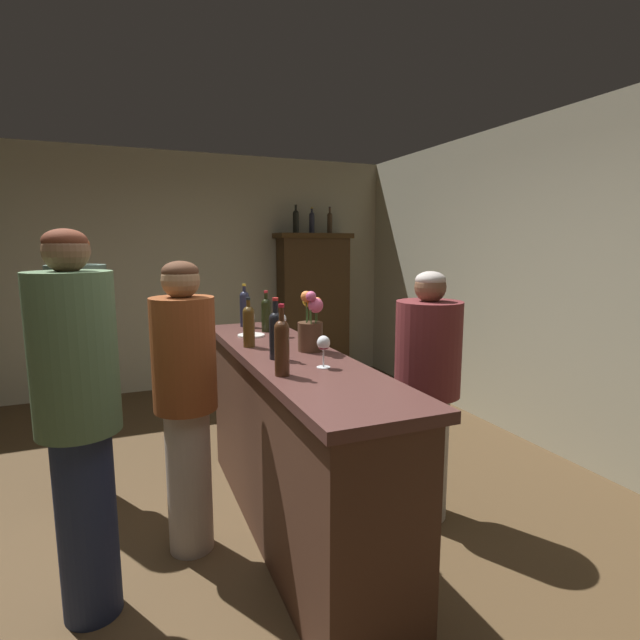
{
  "coord_description": "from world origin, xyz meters",
  "views": [
    {
      "loc": [
        -0.49,
        -2.39,
        1.69
      ],
      "look_at": [
        0.8,
        0.75,
        1.16
      ],
      "focal_mm": 27.22,
      "sensor_mm": 36.0,
      "label": 1
    }
  ],
  "objects_px": {
    "wine_bottle_syrah": "(249,324)",
    "display_bottle_midleft": "(312,221)",
    "cheese_plate": "(251,335)",
    "display_cabinet": "(313,304)",
    "display_bottle_left": "(296,220)",
    "wine_glass_mid": "(282,320)",
    "wine_bottle_malbec": "(282,345)",
    "wine_glass_front": "(323,345)",
    "patron_by_cabinet": "(186,395)",
    "wine_bottle_chardonnay": "(276,332)",
    "patron_near_entrance": "(82,359)",
    "wine_bottle_rose": "(266,313)",
    "patron_redhead": "(79,413)",
    "bartender": "(427,388)",
    "bar_counter": "(292,443)",
    "wine_bottle_riesling": "(245,307)",
    "flower_arrangement": "(311,324)",
    "display_bottle_center": "(330,222)"
  },
  "relations": [
    {
      "from": "patron_by_cabinet",
      "to": "display_bottle_midleft",
      "type": "bearing_deg",
      "value": 81.32
    },
    {
      "from": "wine_bottle_chardonnay",
      "to": "cheese_plate",
      "type": "bearing_deg",
      "value": 86.72
    },
    {
      "from": "wine_bottle_riesling",
      "to": "display_bottle_left",
      "type": "relative_size",
      "value": 0.96
    },
    {
      "from": "wine_glass_front",
      "to": "wine_glass_mid",
      "type": "xyz_separation_m",
      "value": [
        0.06,
        0.87,
        -0.01
      ]
    },
    {
      "from": "wine_bottle_chardonnay",
      "to": "wine_bottle_syrah",
      "type": "bearing_deg",
      "value": 98.73
    },
    {
      "from": "cheese_plate",
      "to": "wine_glass_mid",
      "type": "bearing_deg",
      "value": -26.11
    },
    {
      "from": "wine_bottle_malbec",
      "to": "display_bottle_left",
      "type": "distance_m",
      "value": 3.8
    },
    {
      "from": "wine_bottle_malbec",
      "to": "wine_bottle_rose",
      "type": "height_order",
      "value": "wine_bottle_malbec"
    },
    {
      "from": "patron_by_cabinet",
      "to": "flower_arrangement",
      "type": "bearing_deg",
      "value": 21.21
    },
    {
      "from": "wine_bottle_syrah",
      "to": "display_bottle_midleft",
      "type": "distance_m",
      "value": 3.26
    },
    {
      "from": "bartender",
      "to": "wine_bottle_chardonnay",
      "type": "bearing_deg",
      "value": 9.42
    },
    {
      "from": "display_bottle_center",
      "to": "patron_near_entrance",
      "type": "bearing_deg",
      "value": -140.43
    },
    {
      "from": "wine_bottle_malbec",
      "to": "display_bottle_left",
      "type": "relative_size",
      "value": 1.01
    },
    {
      "from": "wine_bottle_chardonnay",
      "to": "wine_glass_mid",
      "type": "xyz_separation_m",
      "value": [
        0.23,
        0.6,
        -0.04
      ]
    },
    {
      "from": "wine_bottle_rose",
      "to": "bartender",
      "type": "relative_size",
      "value": 0.19
    },
    {
      "from": "display_cabinet",
      "to": "display_bottle_center",
      "type": "height_order",
      "value": "display_bottle_center"
    },
    {
      "from": "wine_bottle_rose",
      "to": "patron_redhead",
      "type": "height_order",
      "value": "patron_redhead"
    },
    {
      "from": "wine_glass_front",
      "to": "display_bottle_midleft",
      "type": "height_order",
      "value": "display_bottle_midleft"
    },
    {
      "from": "bar_counter",
      "to": "wine_bottle_chardonnay",
      "type": "distance_m",
      "value": 0.7
    },
    {
      "from": "wine_bottle_malbec",
      "to": "patron_by_cabinet",
      "type": "xyz_separation_m",
      "value": [
        -0.39,
        0.48,
        -0.34
      ]
    },
    {
      "from": "display_cabinet",
      "to": "flower_arrangement",
      "type": "relative_size",
      "value": 5.18
    },
    {
      "from": "display_bottle_left",
      "to": "patron_near_entrance",
      "type": "xyz_separation_m",
      "value": [
        -2.24,
        -2.22,
        -1.01
      ]
    },
    {
      "from": "display_cabinet",
      "to": "wine_glass_mid",
      "type": "xyz_separation_m",
      "value": [
        -1.24,
        -2.55,
        0.24
      ]
    },
    {
      "from": "wine_bottle_malbec",
      "to": "wine_bottle_riesling",
      "type": "relative_size",
      "value": 1.06
    },
    {
      "from": "display_cabinet",
      "to": "wine_bottle_riesling",
      "type": "xyz_separation_m",
      "value": [
        -1.37,
        -2.06,
        0.28
      ]
    },
    {
      "from": "wine_bottle_chardonnay",
      "to": "wine_bottle_riesling",
      "type": "xyz_separation_m",
      "value": [
        0.1,
        1.09,
        0.0
      ]
    },
    {
      "from": "wine_bottle_syrah",
      "to": "patron_redhead",
      "type": "bearing_deg",
      "value": -148.95
    },
    {
      "from": "wine_bottle_syrah",
      "to": "wine_bottle_riesling",
      "type": "height_order",
      "value": "wine_bottle_riesling"
    },
    {
      "from": "bar_counter",
      "to": "wine_bottle_malbec",
      "type": "height_order",
      "value": "wine_bottle_malbec"
    },
    {
      "from": "wine_glass_mid",
      "to": "patron_near_entrance",
      "type": "bearing_deg",
      "value": 164.81
    },
    {
      "from": "wine_bottle_malbec",
      "to": "patron_near_entrance",
      "type": "distance_m",
      "value": 1.59
    },
    {
      "from": "wine_bottle_chardonnay",
      "to": "patron_by_cabinet",
      "type": "bearing_deg",
      "value": 162.36
    },
    {
      "from": "bar_counter",
      "to": "display_bottle_midleft",
      "type": "xyz_separation_m",
      "value": [
        1.33,
        3.06,
        1.42
      ]
    },
    {
      "from": "wine_bottle_malbec",
      "to": "display_bottle_left",
      "type": "bearing_deg",
      "value": 69.34
    },
    {
      "from": "wine_bottle_chardonnay",
      "to": "display_bottle_left",
      "type": "relative_size",
      "value": 0.99
    },
    {
      "from": "wine_bottle_malbec",
      "to": "bartender",
      "type": "height_order",
      "value": "bartender"
    },
    {
      "from": "wine_glass_front",
      "to": "bartender",
      "type": "bearing_deg",
      "value": 15.14
    },
    {
      "from": "bar_counter",
      "to": "patron_redhead",
      "type": "xyz_separation_m",
      "value": [
        -1.07,
        -0.27,
        0.42
      ]
    },
    {
      "from": "wine_bottle_malbec",
      "to": "patron_redhead",
      "type": "xyz_separation_m",
      "value": [
        -0.88,
        0.15,
        -0.26
      ]
    },
    {
      "from": "wine_glass_front",
      "to": "patron_near_entrance",
      "type": "distance_m",
      "value": 1.69
    },
    {
      "from": "wine_bottle_syrah",
      "to": "display_bottle_left",
      "type": "bearing_deg",
      "value": 65.08
    },
    {
      "from": "wine_glass_front",
      "to": "display_cabinet",
      "type": "bearing_deg",
      "value": 69.18
    },
    {
      "from": "wine_glass_front",
      "to": "patron_near_entrance",
      "type": "relative_size",
      "value": 0.09
    },
    {
      "from": "wine_bottle_rose",
      "to": "patron_by_cabinet",
      "type": "xyz_separation_m",
      "value": [
        -0.65,
        -0.67,
        -0.32
      ]
    },
    {
      "from": "wine_glass_mid",
      "to": "bartender",
      "type": "height_order",
      "value": "bartender"
    },
    {
      "from": "wine_glass_mid",
      "to": "display_bottle_midleft",
      "type": "relative_size",
      "value": 0.5
    },
    {
      "from": "patron_redhead",
      "to": "display_cabinet",
      "type": "bearing_deg",
      "value": 50.78
    },
    {
      "from": "wine_bottle_rose",
      "to": "bartender",
      "type": "xyz_separation_m",
      "value": [
        0.75,
        -0.88,
        -0.38
      ]
    },
    {
      "from": "cheese_plate",
      "to": "display_cabinet",
      "type": "bearing_deg",
      "value": 59.96
    },
    {
      "from": "display_cabinet",
      "to": "patron_by_cabinet",
      "type": "bearing_deg",
      "value": -122.66
    }
  ]
}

